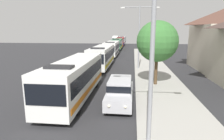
{
  "coord_description": "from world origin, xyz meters",
  "views": [
    {
      "loc": [
        3.3,
        -1.86,
        5.36
      ],
      "look_at": [
        1.24,
        16.78,
        1.49
      ],
      "focal_mm": 30.48,
      "sensor_mm": 36.0,
      "label": 1
    }
  ],
  "objects_px": {
    "bus_fourth_in_line": "(117,44)",
    "bus_rear": "(120,41)",
    "bus_second_in_line": "(102,56)",
    "streetlamp_near": "(153,29)",
    "bus_middle": "(112,48)",
    "roadside_tree": "(157,41)",
    "bus_tail_end": "(123,40)",
    "bus_lead": "(75,77)",
    "streetlamp_mid": "(139,31)",
    "white_suv": "(120,90)",
    "box_truck_oncoming": "(116,39)"
  },
  "relations": [
    {
      "from": "bus_second_in_line",
      "to": "bus_lead",
      "type": "bearing_deg",
      "value": -90.0
    },
    {
      "from": "bus_rear",
      "to": "box_truck_oncoming",
      "type": "height_order",
      "value": "bus_rear"
    },
    {
      "from": "white_suv",
      "to": "streetlamp_mid",
      "type": "xyz_separation_m",
      "value": [
        1.7,
        13.43,
        4.28
      ]
    },
    {
      "from": "bus_tail_end",
      "to": "white_suv",
      "type": "xyz_separation_m",
      "value": [
        3.7,
        -69.16,
        -0.66
      ]
    },
    {
      "from": "bus_lead",
      "to": "bus_rear",
      "type": "bearing_deg",
      "value": 90.0
    },
    {
      "from": "bus_middle",
      "to": "bus_fourth_in_line",
      "type": "bearing_deg",
      "value": 90.0
    },
    {
      "from": "bus_lead",
      "to": "streetlamp_mid",
      "type": "xyz_separation_m",
      "value": [
        5.4,
        12.39,
        3.62
      ]
    },
    {
      "from": "streetlamp_near",
      "to": "bus_lead",
      "type": "bearing_deg",
      "value": 130.02
    },
    {
      "from": "bus_middle",
      "to": "bus_tail_end",
      "type": "distance_m",
      "value": 41.46
    },
    {
      "from": "bus_second_in_line",
      "to": "streetlamp_near",
      "type": "distance_m",
      "value": 20.75
    },
    {
      "from": "bus_lead",
      "to": "white_suv",
      "type": "bearing_deg",
      "value": -15.75
    },
    {
      "from": "bus_fourth_in_line",
      "to": "roadside_tree",
      "type": "relative_size",
      "value": 1.93
    },
    {
      "from": "streetlamp_near",
      "to": "roadside_tree",
      "type": "height_order",
      "value": "streetlamp_near"
    },
    {
      "from": "bus_fourth_in_line",
      "to": "white_suv",
      "type": "bearing_deg",
      "value": -84.89
    },
    {
      "from": "bus_middle",
      "to": "bus_second_in_line",
      "type": "bearing_deg",
      "value": -90.0
    },
    {
      "from": "bus_second_in_line",
      "to": "streetlamp_near",
      "type": "xyz_separation_m",
      "value": [
        5.4,
        -19.68,
        3.75
      ]
    },
    {
      "from": "streetlamp_mid",
      "to": "roadside_tree",
      "type": "bearing_deg",
      "value": -79.76
    },
    {
      "from": "bus_second_in_line",
      "to": "bus_middle",
      "type": "height_order",
      "value": "same"
    },
    {
      "from": "box_truck_oncoming",
      "to": "streetlamp_near",
      "type": "relative_size",
      "value": 0.86
    },
    {
      "from": "bus_rear",
      "to": "streetlamp_mid",
      "type": "xyz_separation_m",
      "value": [
        5.4,
        -41.96,
        3.62
      ]
    },
    {
      "from": "bus_tail_end",
      "to": "roadside_tree",
      "type": "xyz_separation_m",
      "value": [
        6.88,
        -63.95,
        2.67
      ]
    },
    {
      "from": "bus_middle",
      "to": "streetlamp_near",
      "type": "distance_m",
      "value": 33.73
    },
    {
      "from": "bus_lead",
      "to": "bus_second_in_line",
      "type": "relative_size",
      "value": 0.98
    },
    {
      "from": "bus_lead",
      "to": "bus_fourth_in_line",
      "type": "height_order",
      "value": "same"
    },
    {
      "from": "white_suv",
      "to": "roadside_tree",
      "type": "xyz_separation_m",
      "value": [
        3.19,
        5.2,
        3.33
      ]
    },
    {
      "from": "bus_fourth_in_line",
      "to": "streetlamp_near",
      "type": "distance_m",
      "value": 47.22
    },
    {
      "from": "bus_fourth_in_line",
      "to": "bus_tail_end",
      "type": "height_order",
      "value": "same"
    },
    {
      "from": "bus_second_in_line",
      "to": "bus_rear",
      "type": "height_order",
      "value": "same"
    },
    {
      "from": "bus_fourth_in_line",
      "to": "roadside_tree",
      "type": "distance_m",
      "value": 36.91
    },
    {
      "from": "streetlamp_mid",
      "to": "roadside_tree",
      "type": "relative_size",
      "value": 1.38
    },
    {
      "from": "bus_middle",
      "to": "bus_rear",
      "type": "bearing_deg",
      "value": 90.0
    },
    {
      "from": "bus_middle",
      "to": "bus_fourth_in_line",
      "type": "xyz_separation_m",
      "value": [
        0.0,
        13.67,
        0.0
      ]
    },
    {
      "from": "streetlamp_mid",
      "to": "roadside_tree",
      "type": "xyz_separation_m",
      "value": [
        1.49,
        -8.23,
        -0.95
      ]
    },
    {
      "from": "box_truck_oncoming",
      "to": "bus_rear",
      "type": "bearing_deg",
      "value": -78.91
    },
    {
      "from": "bus_rear",
      "to": "roadside_tree",
      "type": "height_order",
      "value": "roadside_tree"
    },
    {
      "from": "bus_second_in_line",
      "to": "white_suv",
      "type": "height_order",
      "value": "bus_second_in_line"
    },
    {
      "from": "bus_fourth_in_line",
      "to": "bus_rear",
      "type": "xyz_separation_m",
      "value": [
        -0.0,
        14.02,
        -0.0
      ]
    },
    {
      "from": "bus_tail_end",
      "to": "bus_lead",
      "type": "bearing_deg",
      "value": -90.0
    },
    {
      "from": "bus_second_in_line",
      "to": "bus_tail_end",
      "type": "xyz_separation_m",
      "value": [
        -0.0,
        54.87,
        -0.0
      ]
    },
    {
      "from": "white_suv",
      "to": "streetlamp_mid",
      "type": "bearing_deg",
      "value": 82.79
    },
    {
      "from": "bus_middle",
      "to": "roadside_tree",
      "type": "height_order",
      "value": "roadside_tree"
    },
    {
      "from": "bus_second_in_line",
      "to": "bus_fourth_in_line",
      "type": "relative_size",
      "value": 0.92
    },
    {
      "from": "bus_second_in_line",
      "to": "bus_tail_end",
      "type": "bearing_deg",
      "value": 90.0
    },
    {
      "from": "streetlamp_mid",
      "to": "bus_fourth_in_line",
      "type": "bearing_deg",
      "value": 100.93
    },
    {
      "from": "bus_lead",
      "to": "bus_rear",
      "type": "height_order",
      "value": "same"
    },
    {
      "from": "bus_rear",
      "to": "box_truck_oncoming",
      "type": "relative_size",
      "value": 1.48
    },
    {
      "from": "bus_second_in_line",
      "to": "bus_rear",
      "type": "xyz_separation_m",
      "value": [
        0.0,
        41.1,
        0.0
      ]
    },
    {
      "from": "box_truck_oncoming",
      "to": "bus_lead",
      "type": "bearing_deg",
      "value": -87.34
    },
    {
      "from": "bus_middle",
      "to": "box_truck_oncoming",
      "type": "relative_size",
      "value": 1.46
    },
    {
      "from": "bus_middle",
      "to": "white_suv",
      "type": "relative_size",
      "value": 2.2
    }
  ]
}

